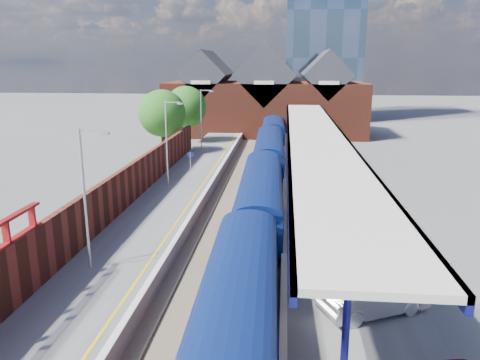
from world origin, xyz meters
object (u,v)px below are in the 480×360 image
Objects in this scene: lamp_post_b at (87,191)px; parked_car_dark at (358,237)px; platform_sign at (190,161)px; parked_car_blue at (337,209)px; train at (266,167)px; lamp_post_d at (202,116)px; parked_car_silver at (374,296)px; lamp_post_c at (168,138)px.

lamp_post_b is 14.64m from parked_car_dark.
parked_car_blue is at bearing -37.96° from platform_sign.
train is at bearing 8.63° from parked_car_dark.
lamp_post_d is 37.63m from parked_car_silver.
parked_car_blue is (-0.70, 4.82, 0.07)m from parked_car_dark.
lamp_post_d is 2.80× the size of platform_sign.
lamp_post_d reaches higher than parked_car_silver.
lamp_post_d is at bearing -5.12° from parked_car_silver.
platform_sign is at bearing 51.59° from parked_car_blue.
lamp_post_b is 13.91m from parked_car_silver.
lamp_post_c is 18.36m from parked_car_dark.
platform_sign is 18.51m from parked_car_dark.
lamp_post_c is 23.42m from parked_car_silver.
train reaches higher than parked_car_dark.
parked_car_silver is 1.18× the size of parked_car_dark.
parked_car_silver is (13.17, -3.10, -3.25)m from lamp_post_b.
parked_car_dark is (5.75, -14.59, -0.56)m from train.
lamp_post_b is 16.09m from parked_car_blue.
platform_sign is at bearing 55.74° from lamp_post_c.
parked_car_blue is (12.91, -23.01, -3.37)m from lamp_post_d.
lamp_post_b is at bearing -90.00° from lamp_post_d.
parked_car_silver is 7.28m from parked_car_dark.
parked_car_dark is at bearing -68.48° from train.
parked_car_silver is 1.01× the size of parked_car_blue.
platform_sign reaches higher than parked_car_blue.
train is 9.42× the size of lamp_post_b.
lamp_post_b is 1.56× the size of parked_car_blue.
lamp_post_c is 3.34m from platform_sign.
lamp_post_c is 2.80× the size of platform_sign.
lamp_post_d is at bearing 120.68° from train.
lamp_post_b is at bearing -94.33° from platform_sign.
platform_sign is 24.19m from parked_car_silver.
lamp_post_b is 1.55× the size of parked_car_silver.
train is at bearing 26.91° from parked_car_blue.
parked_car_blue is at bearing -4.67° from parked_car_dark.
parked_car_blue is at bearing -62.64° from train.
parked_car_silver is at bearing -76.34° from train.
lamp_post_c is at bearing -124.26° from platform_sign.
lamp_post_d is at bearing 28.85° from parked_car_blue.
lamp_post_d is at bearing 90.00° from lamp_post_c.
parked_car_dark is (13.61, -27.83, -3.44)m from lamp_post_d.
platform_sign reaches higher than parked_car_silver.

